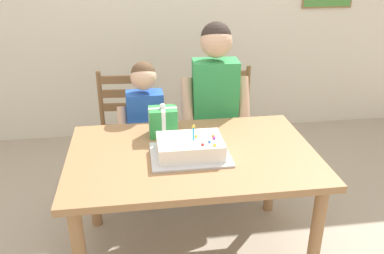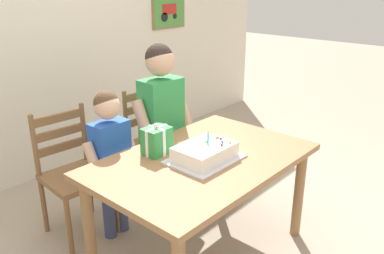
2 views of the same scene
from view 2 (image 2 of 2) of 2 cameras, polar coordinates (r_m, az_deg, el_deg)
ground_plane at (r=2.90m, az=1.34°, el=-17.40°), size 20.00×20.00×0.00m
back_wall at (r=3.84m, az=-21.22°, el=11.99°), size 6.40×0.11×2.60m
dining_table at (r=2.56m, az=1.46°, el=-6.28°), size 1.41×0.92×0.72m
birthday_cake at (r=2.47m, az=1.84°, el=-3.72°), size 0.44×0.34×0.19m
gift_box_red_large at (r=2.55m, az=-5.05°, el=-1.96°), size 0.18×0.14×0.21m
chair_left at (r=3.00m, az=-16.52°, el=-6.36°), size 0.45×0.45×0.92m
chair_right at (r=3.44m, az=-5.24°, el=-2.01°), size 0.43×0.43×0.92m
child_older at (r=3.05m, az=-4.35°, el=2.01°), size 0.49×0.28×1.34m
child_younger at (r=2.81m, az=-11.51°, el=-3.40°), size 0.39×0.22×1.09m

